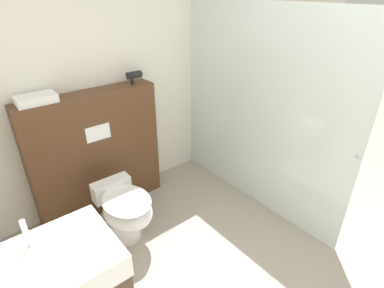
% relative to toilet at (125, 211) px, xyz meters
% --- Properties ---
extents(wall_back, '(8.00, 0.06, 2.50)m').
position_rel_toilet_xyz_m(wall_back, '(0.53, 0.74, 0.94)').
color(wall_back, silver).
rests_on(wall_back, ground_plane).
extents(partition_panel, '(1.21, 0.24, 1.20)m').
position_rel_toilet_xyz_m(partition_panel, '(0.05, 0.58, 0.29)').
color(partition_panel, '#51331E').
rests_on(partition_panel, ground_plane).
extents(shower_glass, '(0.04, 1.95, 1.90)m').
position_rel_toilet_xyz_m(shower_glass, '(1.31, -0.26, 0.65)').
color(shower_glass, silver).
rests_on(shower_glass, ground_plane).
extents(toilet, '(0.38, 0.58, 0.51)m').
position_rel_toilet_xyz_m(toilet, '(0.00, 0.00, 0.00)').
color(toilet, white).
rests_on(toilet, ground_plane).
extents(hair_drier, '(0.17, 0.07, 0.12)m').
position_rel_toilet_xyz_m(hair_drier, '(0.51, 0.56, 0.97)').
color(hair_drier, black).
rests_on(hair_drier, partition_panel).
extents(folded_towel, '(0.29, 0.19, 0.06)m').
position_rel_toilet_xyz_m(folded_towel, '(-0.35, 0.58, 0.92)').
color(folded_towel, white).
rests_on(folded_towel, partition_panel).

